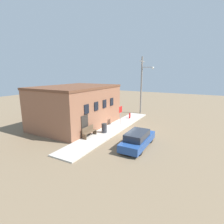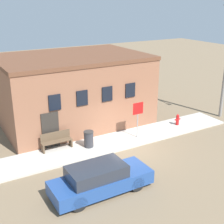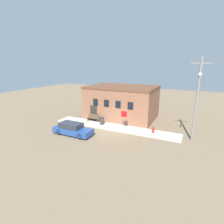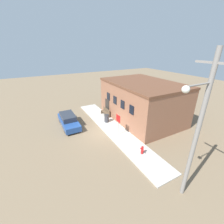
{
  "view_description": "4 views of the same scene",
  "coord_description": "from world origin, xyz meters",
  "views": [
    {
      "loc": [
        -16.28,
        -7.65,
        6.08
      ],
      "look_at": [
        -0.22,
        1.15,
        1.99
      ],
      "focal_mm": 28.0,
      "sensor_mm": 36.0,
      "label": 1
    },
    {
      "loc": [
        -8.65,
        -13.45,
        8.09
      ],
      "look_at": [
        -0.22,
        1.15,
        1.99
      ],
      "focal_mm": 50.0,
      "sensor_mm": 36.0,
      "label": 2
    },
    {
      "loc": [
        8.77,
        -17.48,
        7.65
      ],
      "look_at": [
        -0.22,
        1.15,
        1.99
      ],
      "focal_mm": 28.0,
      "sensor_mm": 36.0,
      "label": 3
    },
    {
      "loc": [
        12.68,
        -5.83,
        8.36
      ],
      "look_at": [
        -0.22,
        1.15,
        1.99
      ],
      "focal_mm": 24.0,
      "sensor_mm": 36.0,
      "label": 4
    }
  ],
  "objects": [
    {
      "name": "fire_hydrant",
      "position": [
        4.92,
        1.24,
        0.49
      ],
      "size": [
        0.44,
        0.21,
        0.75
      ],
      "color": "red",
      "rests_on": "sidewalk"
    },
    {
      "name": "brick_building",
      "position": [
        -0.75,
        5.58,
        2.33
      ],
      "size": [
        9.57,
        6.7,
        4.66
      ],
      "color": "#8E5B42",
      "rests_on": "ground"
    },
    {
      "name": "trash_bin",
      "position": [
        -1.71,
        1.23,
        0.59
      ],
      "size": [
        0.56,
        0.56,
        0.95
      ],
      "color": "#333338",
      "rests_on": "sidewalk"
    },
    {
      "name": "stop_sign",
      "position": [
        1.45,
        0.94,
        1.68
      ],
      "size": [
        0.72,
        0.06,
        2.22
      ],
      "color": "gray",
      "rests_on": "sidewalk"
    },
    {
      "name": "parked_car",
      "position": [
        -3.18,
        -2.92,
        0.66
      ],
      "size": [
        4.57,
        1.65,
        1.36
      ],
      "color": "black",
      "rests_on": "ground"
    },
    {
      "name": "bench",
      "position": [
        -3.4,
        1.92,
        0.6
      ],
      "size": [
        1.73,
        0.44,
        0.99
      ],
      "color": "brown",
      "rests_on": "sidewalk"
    },
    {
      "name": "ground_plane",
      "position": [
        0.0,
        0.0,
        0.0
      ],
      "size": [
        80.0,
        80.0,
        0.0
      ],
      "primitive_type": "plane",
      "color": "#7A664C"
    },
    {
      "name": "sidewalk",
      "position": [
        0.0,
        1.15,
        0.06
      ],
      "size": [
        16.1,
        2.3,
        0.11
      ],
      "color": "#BCB7AD",
      "rests_on": "ground"
    }
  ]
}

